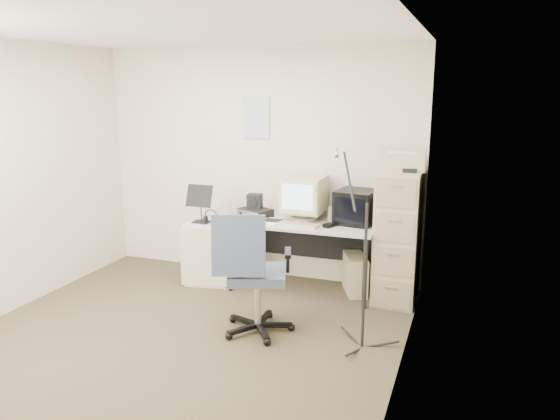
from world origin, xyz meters
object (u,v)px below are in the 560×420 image
(desk, at_px, (303,256))
(side_cart, at_px, (214,252))
(filing_cabinet, at_px, (398,237))
(office_chair, at_px, (257,272))

(desk, relative_size, side_cart, 2.23)
(filing_cabinet, height_order, side_cart, filing_cabinet)
(desk, xyz_separation_m, side_cart, (-0.98, -0.11, -0.03))
(filing_cabinet, bearing_deg, side_cart, -175.97)
(filing_cabinet, xyz_separation_m, side_cart, (-1.93, -0.14, -0.31))
(office_chair, relative_size, side_cart, 1.60)
(filing_cabinet, relative_size, side_cart, 1.93)
(office_chair, distance_m, side_cart, 1.36)
(filing_cabinet, bearing_deg, desk, -178.19)
(filing_cabinet, xyz_separation_m, desk, (-0.95, -0.03, -0.29))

